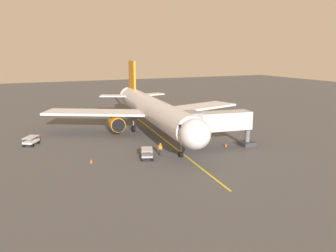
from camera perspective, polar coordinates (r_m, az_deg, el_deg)
name	(u,v)px	position (r m, az deg, el deg)	size (l,w,h in m)	color
ground_plane	(157,131)	(61.83, -1.74, -0.83)	(220.00, 220.00, 0.00)	#4C4C4F
apron_lead_in_line	(168,143)	(54.16, 0.07, -2.64)	(0.24, 40.00, 0.01)	yellow
airplane	(152,110)	(59.00, -2.45, 2.51)	(34.55, 40.33, 11.50)	silver
jet_bridge	(212,122)	(50.38, 6.87, 0.56)	(11.52, 4.13, 5.40)	#B7B7BC
ground_crew_marshaller	(160,149)	(47.33, -1.20, -3.66)	(0.42, 0.47, 1.71)	#23232D
baggage_cart_near_nose	(31,141)	(56.21, -20.67, -2.19)	(2.52, 2.95, 1.27)	white
baggage_cart_portside	(147,154)	(46.25, -3.31, -4.34)	(2.27, 2.92, 1.27)	#9E9EA3
safety_cone_nose_left	(91,161)	(45.46, -11.95, -5.37)	(0.32, 0.32, 0.55)	#F2590F
safety_cone_nose_right	(226,145)	(52.58, 9.07, -2.93)	(0.32, 0.32, 0.55)	#F2590F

